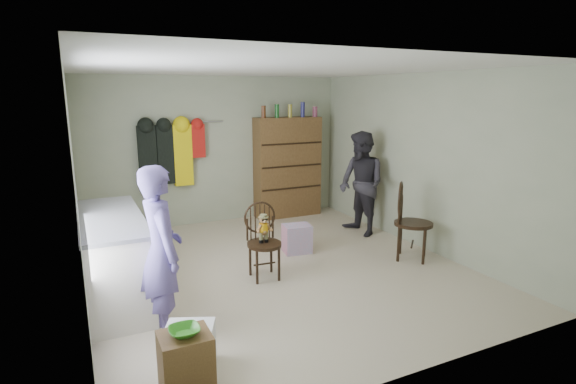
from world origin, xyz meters
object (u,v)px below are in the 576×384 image
chair_front (263,236)px  dresser (288,167)px  counter (114,257)px  chair_far (409,218)px

chair_front → dresser: (1.51, 2.46, 0.38)m
chair_front → dresser: size_ratio=0.45×
counter → chair_front: (1.69, -0.16, 0.06)m
chair_far → chair_front: bearing=126.8°
counter → dresser: 3.96m
chair_front → chair_far: 2.03m
chair_far → dresser: size_ratio=0.52×
counter → chair_front: counter is taller
counter → chair_far: size_ratio=1.74×
chair_front → chair_far: (2.02, -0.27, 0.04)m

